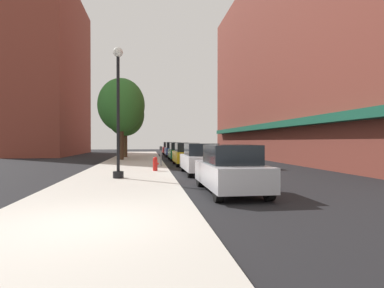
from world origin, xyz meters
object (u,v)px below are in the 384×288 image
at_px(tree_near, 121,105).
at_px(car_blue, 173,150).
at_px(lamppost, 118,110).
at_px(tree_mid, 125,115).
at_px(car_red, 169,148).
at_px(parking_meter_near, 161,154).
at_px(car_silver, 230,170).
at_px(fire_hydrant, 155,164).
at_px(car_yellow, 187,154).
at_px(car_green, 179,152).
at_px(parking_meter_far, 161,153).
at_px(car_white, 200,159).

height_order(tree_near, car_blue, tree_near).
height_order(lamppost, tree_mid, tree_mid).
bearing_deg(car_red, parking_meter_near, -97.05).
distance_m(tree_mid, car_silver, 23.85).
distance_m(fire_hydrant, tree_mid, 16.48).
height_order(lamppost, tree_near, tree_near).
xyz_separation_m(parking_meter_near, car_yellow, (1.95, 2.22, -0.14)).
height_order(car_yellow, car_green, same).
bearing_deg(car_silver, parking_meter_far, 101.02).
bearing_deg(tree_near, car_blue, 52.63).
bearing_deg(tree_mid, car_white, -72.80).
bearing_deg(car_red, car_white, -91.93).
relative_size(car_silver, car_white, 1.00).
bearing_deg(parking_meter_near, fire_hydrant, -98.56).
bearing_deg(car_yellow, fire_hydrant, -112.83).
height_order(fire_hydrant, tree_near, tree_near).
bearing_deg(fire_hydrant, tree_near, 104.01).
bearing_deg(car_blue, car_red, 88.86).
xyz_separation_m(parking_meter_near, car_silver, (1.95, -10.31, -0.14)).
xyz_separation_m(tree_near, car_red, (5.20, 13.67, -4.21)).
distance_m(parking_meter_near, tree_mid, 13.56).
distance_m(car_yellow, car_green, 6.03).
xyz_separation_m(fire_hydrant, car_red, (2.41, 24.84, 0.29)).
bearing_deg(lamppost, car_red, 81.61).
relative_size(fire_hydrant, parking_meter_far, 0.60).
xyz_separation_m(parking_meter_near, car_blue, (1.95, 14.90, -0.14)).
bearing_deg(car_silver, car_red, 91.31).
height_order(lamppost, car_green, lamppost).
bearing_deg(lamppost, tree_near, 94.18).
bearing_deg(car_green, car_yellow, -89.96).
distance_m(parking_meter_far, car_yellow, 2.26).
bearing_deg(fire_hydrant, car_green, 77.97).
bearing_deg(tree_near, car_silver, -74.23).
bearing_deg(tree_mid, fire_hydrant, -80.06).
bearing_deg(car_green, car_silver, -89.96).
height_order(parking_meter_far, tree_mid, tree_mid).
bearing_deg(car_red, tree_mid, -121.53).
bearing_deg(car_green, fire_hydrant, -101.99).
bearing_deg(car_silver, parking_meter_near, 102.03).
relative_size(tree_mid, car_white, 1.56).
bearing_deg(parking_meter_near, car_red, 84.88).
height_order(tree_near, car_yellow, tree_near).
xyz_separation_m(car_yellow, car_red, (0.00, 19.55, 0.00)).
height_order(car_white, car_red, same).
height_order(parking_meter_near, car_yellow, car_yellow).
relative_size(tree_near, car_blue, 1.70).
distance_m(tree_near, car_white, 13.86).
xyz_separation_m(fire_hydrant, car_white, (2.41, -0.96, 0.29)).
bearing_deg(lamppost, fire_hydrant, 61.94).
bearing_deg(car_yellow, car_silver, -88.31).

